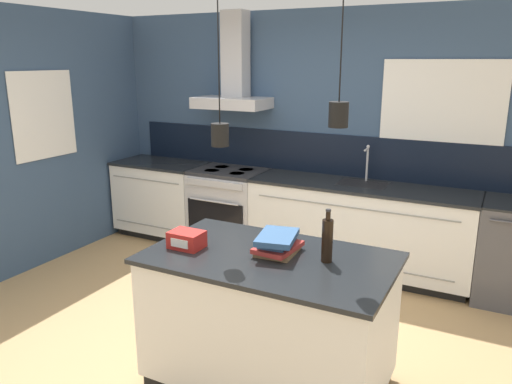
# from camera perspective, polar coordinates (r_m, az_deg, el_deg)

# --- Properties ---
(ground_plane) EXTENTS (16.00, 16.00, 0.00)m
(ground_plane) POSITION_cam_1_polar(r_m,az_deg,el_deg) (4.10, -4.09, -15.94)
(ground_plane) COLOR tan
(ground_plane) RESTS_ON ground
(wall_back) EXTENTS (5.60, 2.51, 2.60)m
(wall_back) POSITION_cam_1_polar(r_m,az_deg,el_deg) (5.39, 6.27, 6.92)
(wall_back) COLOR #354C6B
(wall_back) RESTS_ON ground_plane
(wall_left) EXTENTS (0.08, 3.80, 2.60)m
(wall_left) POSITION_cam_1_polar(r_m,az_deg,el_deg) (5.70, -21.99, 5.86)
(wall_left) COLOR #354C6B
(wall_left) RESTS_ON ground_plane
(counter_run_left) EXTENTS (1.10, 0.64, 0.91)m
(counter_run_left) POSITION_cam_1_polar(r_m,az_deg,el_deg) (6.17, -10.57, -0.70)
(counter_run_left) COLOR black
(counter_run_left) RESTS_ON ground_plane
(counter_run_sink) EXTENTS (2.21, 0.64, 1.28)m
(counter_run_sink) POSITION_cam_1_polar(r_m,az_deg,el_deg) (5.11, 11.67, -4.06)
(counter_run_sink) COLOR black
(counter_run_sink) RESTS_ON ground_plane
(oven_range) EXTENTS (0.79, 0.66, 0.91)m
(oven_range) POSITION_cam_1_polar(r_m,az_deg,el_deg) (5.66, -3.05, -1.96)
(oven_range) COLOR #B5B5BA
(oven_range) RESTS_ON ground_plane
(kitchen_island) EXTENTS (1.54, 0.92, 0.91)m
(kitchen_island) POSITION_cam_1_polar(r_m,az_deg,el_deg) (3.34, 1.49, -14.46)
(kitchen_island) COLOR black
(kitchen_island) RESTS_ON ground_plane
(bottle_on_island) EXTENTS (0.07, 0.07, 0.33)m
(bottle_on_island) POSITION_cam_1_polar(r_m,az_deg,el_deg) (3.04, 8.15, -5.41)
(bottle_on_island) COLOR black
(bottle_on_island) RESTS_ON kitchen_island
(book_stack) EXTENTS (0.29, 0.37, 0.13)m
(book_stack) POSITION_cam_1_polar(r_m,az_deg,el_deg) (3.16, 2.46, -5.90)
(book_stack) COLOR olive
(book_stack) RESTS_ON kitchen_island
(red_supply_box) EXTENTS (0.22, 0.17, 0.11)m
(red_supply_box) POSITION_cam_1_polar(r_m,az_deg,el_deg) (3.29, -7.93, -5.40)
(red_supply_box) COLOR red
(red_supply_box) RESTS_ON kitchen_island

